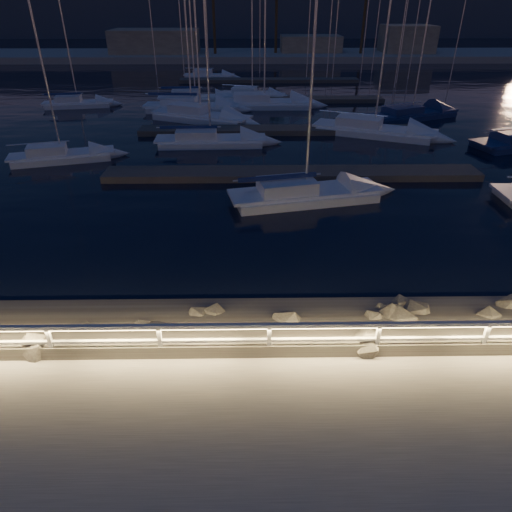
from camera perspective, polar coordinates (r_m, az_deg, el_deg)
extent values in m
plane|color=#B0AA9F|center=(13.33, 10.43, -11.85)|extent=(400.00, 400.00, 0.00)
cube|color=#B0AA9F|center=(11.71, 12.62, -20.33)|extent=(240.00, 5.00, 0.20)
cube|color=slate|center=(14.65, 9.30, -8.84)|extent=(240.00, 3.45, 1.29)
plane|color=black|center=(90.26, 0.81, 23.87)|extent=(320.00, 320.00, 0.00)
plane|color=black|center=(14.15, 9.97, -15.49)|extent=(400.00, 400.00, 0.00)
cube|color=silver|center=(13.90, -24.31, -9.79)|extent=(0.11, 0.11, 1.00)
cube|color=silver|center=(13.01, -11.90, -10.37)|extent=(0.11, 0.11, 1.00)
cube|color=silver|center=(12.78, 1.65, -10.45)|extent=(0.11, 0.11, 1.00)
cube|color=silver|center=(13.24, 14.94, -9.99)|extent=(0.11, 0.11, 1.00)
cube|color=silver|center=(14.33, 26.72, -9.13)|extent=(0.11, 0.11, 1.00)
cube|color=silver|center=(12.70, 10.84, -8.47)|extent=(44.00, 0.12, 0.12)
cube|color=silver|center=(13.01, 10.63, -10.20)|extent=(44.00, 0.09, 0.09)
cube|color=#FFD272|center=(12.73, 10.82, -8.81)|extent=(44.00, 0.04, 0.03)
sphere|color=slate|center=(15.36, -10.98, -7.35)|extent=(0.84, 0.84, 0.84)
sphere|color=slate|center=(15.98, 19.10, -6.93)|extent=(0.99, 0.99, 0.99)
cube|color=#5C524C|center=(27.43, 4.51, 10.23)|extent=(22.00, 2.00, 0.40)
cube|color=#5C524C|center=(36.98, 3.17, 15.44)|extent=(22.00, 2.00, 0.40)
cube|color=#5C524C|center=(48.67, 2.23, 18.95)|extent=(22.00, 2.00, 0.40)
cube|color=#5C524C|center=(60.49, 1.64, 21.10)|extent=(22.00, 2.00, 0.40)
cube|color=#B0AA9F|center=(84.25, 0.93, 23.71)|extent=(160.00, 14.00, 1.20)
cube|color=gray|center=(85.44, -12.44, 24.54)|extent=(14.00, 8.00, 4.00)
cube|color=gray|center=(85.71, 6.81, 24.64)|extent=(10.00, 6.00, 3.00)
cube|color=gray|center=(88.08, 18.31, 24.16)|extent=(8.00, 7.00, 4.60)
cylinder|color=#4F3E25|center=(81.98, -5.30, 27.54)|extent=(0.44, 0.44, 10.50)
cylinder|color=#4F3E25|center=(82.95, 2.54, 27.13)|extent=(0.44, 0.44, 9.00)
cylinder|color=#4F3E25|center=(83.85, 13.42, 27.35)|extent=(0.44, 0.44, 11.50)
cube|color=#353F52|center=(139.84, 0.19, 27.87)|extent=(220.00, 30.00, 14.00)
cube|color=#353F52|center=(160.42, -24.59, 26.52)|extent=(120.00, 25.00, 18.00)
cube|color=white|center=(32.76, -23.01, 11.17)|extent=(6.29, 3.51, 0.51)
cube|color=white|center=(32.67, -23.12, 11.70)|extent=(6.69, 3.35, 0.14)
cube|color=white|center=(32.70, -24.69, 11.98)|extent=(2.64, 2.06, 0.60)
cylinder|color=silver|center=(31.65, -25.12, 20.74)|extent=(0.11, 0.11, 10.38)
cylinder|color=silver|center=(32.64, -25.59, 12.62)|extent=(3.62, 1.06, 0.07)
cube|color=white|center=(24.18, 6.16, 7.26)|extent=(7.68, 3.96, 0.57)
cube|color=white|center=(24.05, 6.21, 8.06)|extent=(8.20, 3.73, 0.16)
cube|color=white|center=(23.61, 3.89, 8.70)|extent=(3.18, 2.40, 0.68)
cylinder|color=silver|center=(22.49, 7.18, 23.55)|extent=(0.12, 0.12, 12.72)
cylinder|color=silver|center=(23.29, 2.72, 9.80)|extent=(4.49, 1.06, 0.08)
cube|color=white|center=(33.83, -5.64, 13.89)|extent=(7.33, 2.65, 0.52)
cube|color=white|center=(33.74, -5.67, 14.43)|extent=(7.92, 2.31, 0.14)
cube|color=white|center=(33.72, -7.47, 14.90)|extent=(2.88, 1.90, 0.62)
cylinder|color=silver|center=(32.65, -6.28, 25.31)|extent=(0.11, 0.11, 12.60)
cylinder|color=silver|center=(33.65, -8.41, 15.64)|extent=(4.53, 0.22, 0.08)
cube|color=white|center=(49.22, -21.29, 17.14)|extent=(6.16, 2.92, 0.50)
cube|color=white|center=(49.16, -21.37, 17.50)|extent=(6.60, 2.71, 0.14)
cube|color=white|center=(49.26, -22.41, 17.71)|extent=(2.51, 1.84, 0.59)
cylinder|color=silver|center=(48.49, -22.59, 23.48)|extent=(0.11, 0.11, 10.27)
cylinder|color=silver|center=(49.26, -23.01, 18.15)|extent=(3.66, 0.68, 0.07)
cube|color=white|center=(40.92, -6.86, 16.62)|extent=(8.48, 5.81, 0.63)
cube|color=white|center=(40.83, -6.90, 17.16)|extent=(8.93, 5.72, 0.17)
cube|color=white|center=(41.32, -8.35, 17.79)|extent=(3.70, 3.15, 0.75)
cylinder|color=silver|center=(39.91, -7.59, 27.21)|extent=(0.14, 0.14, 14.05)
cylinder|color=silver|center=(41.50, -9.12, 18.59)|extent=(4.64, 2.18, 0.09)
cube|color=white|center=(37.40, 14.49, 14.66)|extent=(8.90, 6.01, 0.61)
cube|color=white|center=(37.31, 14.57, 15.24)|extent=(9.38, 5.91, 0.17)
cube|color=white|center=(37.41, 12.81, 16.10)|extent=(3.87, 3.27, 0.72)
cylinder|color=silver|center=(36.28, 16.22, 26.69)|extent=(0.13, 0.13, 14.73)
cylinder|color=silver|center=(37.39, 11.99, 17.06)|extent=(4.89, 2.22, 0.09)
cube|color=white|center=(48.82, -7.55, 18.71)|extent=(7.01, 2.78, 0.58)
cube|color=white|center=(48.75, -7.58, 19.14)|extent=(7.55, 2.48, 0.16)
cube|color=white|center=(48.73, -8.80, 19.49)|extent=(2.78, 1.90, 0.69)
cylinder|color=silver|center=(48.02, -8.11, 26.25)|extent=(0.13, 0.13, 11.91)
cylinder|color=silver|center=(48.67, -9.44, 20.07)|extent=(4.28, 0.40, 0.08)
cube|color=white|center=(44.75, -8.02, 17.68)|extent=(8.17, 3.11, 0.63)
cube|color=white|center=(44.67, -8.06, 18.18)|extent=(8.82, 2.75, 0.17)
cube|color=white|center=(44.80, -9.58, 18.62)|extent=(3.23, 2.18, 0.74)
cylinder|color=silver|center=(43.83, -8.79, 27.28)|extent=(0.14, 0.14, 13.96)
cylinder|color=silver|center=(44.81, -10.39, 19.30)|extent=(5.02, 0.36, 0.09)
cube|color=white|center=(45.98, 1.05, 18.26)|extent=(8.68, 2.90, 0.63)
cube|color=white|center=(45.91, 1.05, 18.75)|extent=(9.40, 2.47, 0.17)
cube|color=white|center=(45.81, -0.54, 19.24)|extent=(3.38, 2.17, 0.74)
cylinder|color=silver|center=(45.07, 1.15, 28.34)|extent=(0.14, 0.14, 15.07)
cylinder|color=silver|center=(45.71, -1.35, 19.93)|extent=(5.42, 0.10, 0.09)
cube|color=navy|center=(43.79, 18.86, 16.17)|extent=(8.29, 5.66, 0.53)
cube|color=navy|center=(43.72, 18.93, 16.60)|extent=(8.73, 5.57, 0.14)
cube|color=navy|center=(42.91, 17.88, 17.00)|extent=(3.62, 3.07, 0.63)
cylinder|color=silver|center=(42.85, 20.60, 25.62)|extent=(0.12, 0.12, 13.73)
cylinder|color=silver|center=(42.46, 17.40, 17.62)|extent=(4.53, 2.11, 0.08)
cube|color=white|center=(63.45, -5.87, 21.34)|extent=(6.05, 2.42, 0.50)
cube|color=white|center=(63.41, -5.89, 21.62)|extent=(6.52, 2.17, 0.14)
cube|color=white|center=(63.50, -6.69, 21.88)|extent=(2.41, 1.65, 0.59)
cylinder|color=silver|center=(62.89, -6.16, 26.34)|extent=(0.11, 0.11, 10.28)
cylinder|color=silver|center=(63.51, -7.11, 22.28)|extent=(3.69, 0.36, 0.07)
cube|color=white|center=(50.44, -0.46, 19.30)|extent=(6.54, 3.53, 0.49)
cube|color=white|center=(50.38, -0.47, 19.64)|extent=(6.97, 3.35, 0.13)
cube|color=white|center=(50.53, -1.48, 20.02)|extent=(2.73, 2.10, 0.57)
cylinder|color=silver|center=(49.71, -0.49, 25.89)|extent=(0.11, 0.11, 10.80)
cylinder|color=silver|center=(50.57, -1.99, 20.53)|extent=(3.79, 1.01, 0.07)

